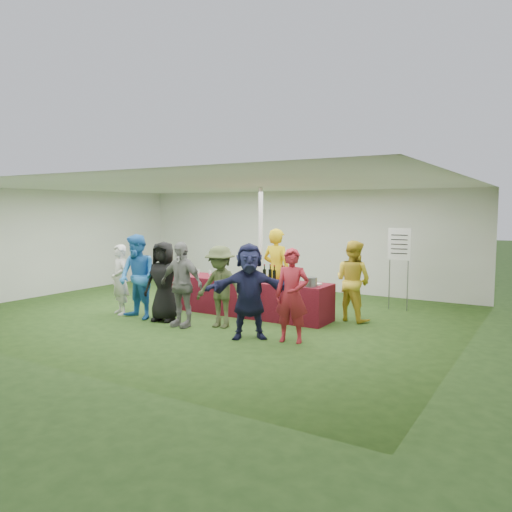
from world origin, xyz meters
The scene contains 18 objects.
ground centered at (0.00, 0.00, 0.00)m, with size 60.00×60.00×0.00m, color #284719.
tent centered at (0.50, 1.20, 1.35)m, with size 10.00×10.00×10.00m.
serving_table centered at (0.67, 0.39, 0.38)m, with size 3.60×0.80×0.75m, color maroon.
wine_bottles centered at (1.31, 0.53, 0.87)m, with size 0.72×0.16×0.32m.
wine_glasses centered at (0.21, 0.15, 0.86)m, with size 2.68×0.14×0.16m.
water_bottle centered at (0.68, 0.47, 0.85)m, with size 0.07×0.07×0.23m.
bar_towel centered at (2.17, 0.44, 0.77)m, with size 0.25×0.18×0.03m, color white.
dump_bucket centered at (2.22, 0.17, 0.84)m, with size 0.25×0.25×0.18m, color slate.
wine_list_sign centered at (3.23, 2.52, 1.32)m, with size 0.50×0.03×1.80m.
staff_pourer centered at (1.10, 0.85, 0.90)m, with size 0.66×0.43×1.81m, color gold.
staff_back centered at (2.75, 1.01, 0.80)m, with size 0.78×0.61×1.60m, color gold.
customer_0 centered at (-1.65, -0.98, 0.74)m, with size 0.54×0.35×1.47m, color silver.
customer_1 centered at (-1.01, -1.11, 0.86)m, with size 0.83×0.65×1.71m, color blue.
customer_2 centered at (-0.45, -0.96, 0.79)m, with size 0.77×0.50×1.58m, color black.
customer_3 centered at (0.15, -1.14, 0.81)m, with size 0.94×0.39×1.61m, color gray.
customer_4 centered at (0.83, -0.83, 0.77)m, with size 0.99×0.57×1.54m, color #454F2B.
customer_5 centered at (1.71, -1.21, 0.82)m, with size 1.52×0.49×1.64m, color #1A1D41.
customer_6 centered at (2.45, -1.05, 0.79)m, with size 0.58×0.38×1.58m, color maroon.
Camera 1 is at (6.20, -8.34, 2.24)m, focal length 35.00 mm.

